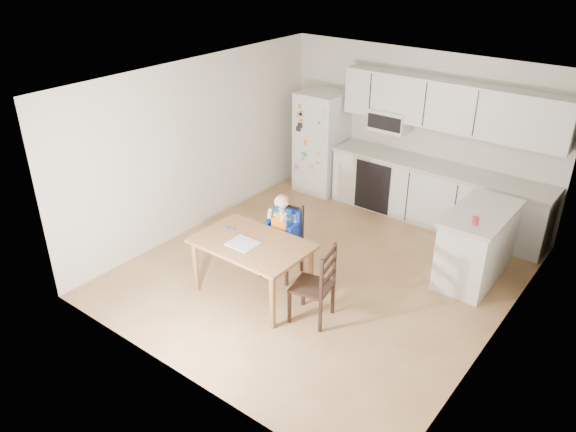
# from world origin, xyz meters

# --- Properties ---
(room) EXTENTS (4.52, 5.01, 2.51)m
(room) POSITION_xyz_m (0.00, 0.48, 1.25)
(room) COLOR brown
(room) RESTS_ON ground
(refrigerator) EXTENTS (0.72, 0.70, 1.70)m
(refrigerator) POSITION_xyz_m (-1.55, 2.15, 0.85)
(refrigerator) COLOR silver
(refrigerator) RESTS_ON ground
(kitchen_run) EXTENTS (3.37, 0.62, 2.15)m
(kitchen_run) POSITION_xyz_m (0.50, 2.24, 0.88)
(kitchen_run) COLOR silver
(kitchen_run) RESTS_ON ground
(kitchen_island) EXTENTS (0.68, 1.29, 0.95)m
(kitchen_island) POSITION_xyz_m (1.60, 1.06, 0.48)
(kitchen_island) COLOR silver
(kitchen_island) RESTS_ON ground
(red_cup) EXTENTS (0.08, 0.08, 0.10)m
(red_cup) POSITION_xyz_m (1.66, 0.66, 1.00)
(red_cup) COLOR #B82A3A
(red_cup) RESTS_ON kitchen_island
(dining_table) EXTENTS (1.38, 0.89, 0.74)m
(dining_table) POSITION_xyz_m (-0.39, -0.98, 0.64)
(dining_table) COLOR brown
(dining_table) RESTS_ON ground
(napkin) EXTENTS (0.34, 0.29, 0.01)m
(napkin) POSITION_xyz_m (-0.44, -1.08, 0.75)
(napkin) COLOR #B9B9BE
(napkin) RESTS_ON dining_table
(toddler_spoon) EXTENTS (0.12, 0.06, 0.02)m
(toddler_spoon) POSITION_xyz_m (-0.84, -0.88, 0.75)
(toddler_spoon) COLOR #0D2BAA
(toddler_spoon) RESTS_ON dining_table
(chair_booster) EXTENTS (0.47, 0.47, 1.13)m
(chair_booster) POSITION_xyz_m (-0.40, -0.36, 0.68)
(chair_booster) COLOR black
(chair_booster) RESTS_ON ground
(chair_side) EXTENTS (0.50, 0.50, 0.95)m
(chair_side) POSITION_xyz_m (0.55, -0.91, 0.54)
(chair_side) COLOR black
(chair_side) RESTS_ON ground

